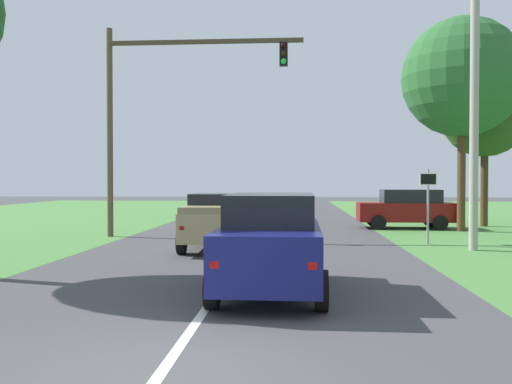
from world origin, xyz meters
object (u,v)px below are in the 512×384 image
(red_suv_near, at_px, (271,241))
(pickup_truck_lead, at_px, (219,220))
(oak_tree_right, at_px, (485,114))
(traffic_light, at_px, (158,99))
(utility_pole_right, at_px, (474,98))
(keep_moving_sign, at_px, (428,197))
(extra_tree_1, at_px, (462,78))
(crossing_suv_far, at_px, (407,208))

(red_suv_near, bearing_deg, pickup_truck_lead, 106.19)
(oak_tree_right, bearing_deg, traffic_light, -157.44)
(oak_tree_right, relative_size, utility_pole_right, 0.78)
(keep_moving_sign, distance_m, extra_tree_1, 7.89)
(pickup_truck_lead, xyz_separation_m, keep_moving_sign, (7.20, 1.65, 0.74))
(utility_pole_right, xyz_separation_m, extra_tree_1, (1.62, 6.84, 1.91))
(oak_tree_right, distance_m, extra_tree_1, 3.59)
(traffic_light, height_order, crossing_suv_far, traffic_light)
(utility_pole_right, bearing_deg, oak_tree_right, 69.75)
(keep_moving_sign, distance_m, crossing_suv_far, 6.72)
(crossing_suv_far, distance_m, utility_pole_right, 9.08)
(red_suv_near, xyz_separation_m, pickup_truck_lead, (-2.05, 7.07, -0.08))
(red_suv_near, relative_size, keep_moving_sign, 1.72)
(oak_tree_right, xyz_separation_m, crossing_suv_far, (-4.04, -1.42, -4.55))
(pickup_truck_lead, height_order, extra_tree_1, extra_tree_1)
(pickup_truck_lead, relative_size, oak_tree_right, 0.67)
(keep_moving_sign, bearing_deg, red_suv_near, -120.52)
(red_suv_near, xyz_separation_m, utility_pole_right, (6.23, 7.22, 3.87))
(red_suv_near, distance_m, pickup_truck_lead, 7.37)
(extra_tree_1, bearing_deg, red_suv_near, -119.18)
(oak_tree_right, xyz_separation_m, utility_pole_right, (-3.53, -9.57, -0.59))
(red_suv_near, bearing_deg, traffic_light, 115.16)
(oak_tree_right, bearing_deg, red_suv_near, -120.17)
(keep_moving_sign, xyz_separation_m, utility_pole_right, (1.09, -1.50, 3.22))
(crossing_suv_far, bearing_deg, oak_tree_right, 19.33)
(keep_moving_sign, relative_size, utility_pole_right, 0.27)
(pickup_truck_lead, height_order, oak_tree_right, oak_tree_right)
(red_suv_near, height_order, oak_tree_right, oak_tree_right)
(keep_moving_sign, relative_size, crossing_suv_far, 0.60)
(red_suv_near, relative_size, oak_tree_right, 0.60)
(utility_pole_right, bearing_deg, extra_tree_1, 76.66)
(oak_tree_right, bearing_deg, pickup_truck_lead, -140.55)
(utility_pole_right, bearing_deg, pickup_truck_lead, -178.96)
(crossing_suv_far, height_order, extra_tree_1, extra_tree_1)
(oak_tree_right, distance_m, crossing_suv_far, 6.25)
(pickup_truck_lead, relative_size, crossing_suv_far, 1.14)
(red_suv_near, height_order, keep_moving_sign, keep_moving_sign)
(red_suv_near, relative_size, pickup_truck_lead, 0.90)
(traffic_light, height_order, oak_tree_right, traffic_light)
(traffic_light, xyz_separation_m, oak_tree_right, (14.77, 6.14, 0.00))
(traffic_light, bearing_deg, extra_tree_1, 14.83)
(pickup_truck_lead, bearing_deg, traffic_light, 129.47)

